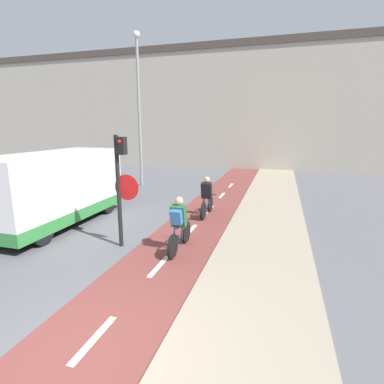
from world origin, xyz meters
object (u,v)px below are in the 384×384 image
(traffic_light_pole, at_px, (121,179))
(street_lamp_far, at_px, (139,96))
(cyclist_far, at_px, (207,198))
(cyclist_near, at_px, (179,225))
(van, at_px, (55,190))

(traffic_light_pole, distance_m, street_lamp_far, 8.99)
(cyclist_far, bearing_deg, street_lamp_far, 136.37)
(cyclist_near, xyz_separation_m, cyclist_far, (-0.06, 3.21, -0.04))
(cyclist_near, bearing_deg, van, 168.39)
(traffic_light_pole, height_order, cyclist_near, traffic_light_pole)
(traffic_light_pole, xyz_separation_m, cyclist_far, (1.45, 3.33, -1.17))
(traffic_light_pole, xyz_separation_m, cyclist_near, (1.51, 0.12, -1.13))
(street_lamp_far, height_order, cyclist_far, street_lamp_far)
(traffic_light_pole, relative_size, van, 0.59)
(traffic_light_pole, relative_size, cyclist_far, 1.79)
(traffic_light_pole, height_order, van, traffic_light_pole)
(street_lamp_far, distance_m, cyclist_near, 9.94)
(street_lamp_far, bearing_deg, van, -87.51)
(cyclist_near, bearing_deg, traffic_light_pole, -175.30)
(traffic_light_pole, xyz_separation_m, van, (-3.01, 1.05, -0.68))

